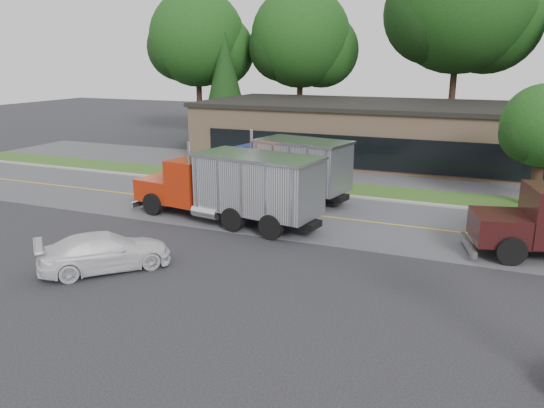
{
  "coord_description": "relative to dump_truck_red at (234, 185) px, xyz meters",
  "views": [
    {
      "loc": [
        7.76,
        -15.06,
        7.52
      ],
      "look_at": [
        -0.33,
        4.15,
        1.8
      ],
      "focal_mm": 35.0,
      "sensor_mm": 36.0,
      "label": 1
    }
  ],
  "objects": [
    {
      "name": "road",
      "position": [
        3.23,
        2.55,
        -1.81
      ],
      "size": [
        60.0,
        8.0,
        0.02
      ],
      "primitive_type": "cube",
      "color": "slate",
      "rests_on": "ground"
    },
    {
      "name": "dump_truck_blue",
      "position": [
        0.59,
        4.99,
        -0.01
      ],
      "size": [
        8.52,
        4.14,
        3.36
      ],
      "rotation": [
        0.0,
        0.0,
        2.94
      ],
      "color": "black",
      "rests_on": "ground"
    },
    {
      "name": "strip_mall",
      "position": [
        5.23,
        19.55,
        0.19
      ],
      "size": [
        32.0,
        12.0,
        4.0
      ],
      "primitive_type": "cube",
      "color": "tan",
      "rests_on": "ground"
    },
    {
      "name": "center_line",
      "position": [
        3.23,
        2.55,
        -1.81
      ],
      "size": [
        60.0,
        0.12,
        0.01
      ],
      "primitive_type": "cube",
      "color": "gold",
      "rests_on": "ground"
    },
    {
      "name": "tree_far_c",
      "position": [
        7.42,
        27.7,
        9.87
      ],
      "size": [
        12.82,
        12.07,
        18.29
      ],
      "color": "#382619",
      "rests_on": "ground"
    },
    {
      "name": "evergreen_left",
      "position": [
        -12.77,
        23.55,
        3.91
      ],
      "size": [
        4.58,
        4.58,
        10.41
      ],
      "color": "#382619",
      "rests_on": "ground"
    },
    {
      "name": "rally_car",
      "position": [
        -1.77,
        -7.04,
        -1.13
      ],
      "size": [
        4.61,
        4.79,
        1.37
      ],
      "primitive_type": "imported",
      "rotation": [
        0.0,
        0.0,
        2.4
      ],
      "color": "silver",
      "rests_on": "ground"
    },
    {
      "name": "dump_truck_red",
      "position": [
        0.0,
        0.0,
        0.0
      ],
      "size": [
        10.0,
        4.04,
        3.36
      ],
      "rotation": [
        0.0,
        0.0,
        2.98
      ],
      "color": "black",
      "rests_on": "ground"
    },
    {
      "name": "curb",
      "position": [
        3.23,
        6.75,
        -1.81
      ],
      "size": [
        60.0,
        0.3,
        0.12
      ],
      "primitive_type": "cube",
      "color": "#9E9E99",
      "rests_on": "ground"
    },
    {
      "name": "grass_verge",
      "position": [
        3.23,
        8.55,
        -1.81
      ],
      "size": [
        60.0,
        3.4,
        0.03
      ],
      "primitive_type": "cube",
      "color": "#324F1B",
      "rests_on": "ground"
    },
    {
      "name": "far_parking",
      "position": [
        3.23,
        13.55,
        -1.81
      ],
      "size": [
        60.0,
        7.0,
        0.02
      ],
      "primitive_type": "cube",
      "color": "slate",
      "rests_on": "ground"
    },
    {
      "name": "tree_far_a",
      "position": [
        -16.62,
        25.66,
        7.21
      ],
      "size": [
        9.91,
        9.32,
        14.13
      ],
      "color": "#382619",
      "rests_on": "ground"
    },
    {
      "name": "ground",
      "position": [
        3.23,
        -6.45,
        -1.81
      ],
      "size": [
        140.0,
        140.0,
        0.0
      ],
      "primitive_type": "plane",
      "color": "#38383E",
      "rests_on": "ground"
    },
    {
      "name": "tree_far_b",
      "position": [
        -6.62,
        27.66,
        7.2
      ],
      "size": [
        9.9,
        9.32,
        14.12
      ],
      "color": "#382619",
      "rests_on": "ground"
    }
  ]
}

